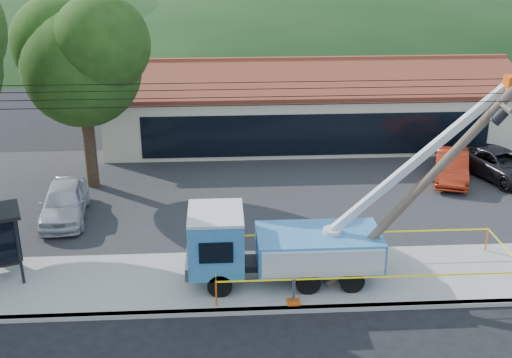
{
  "coord_description": "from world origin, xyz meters",
  "views": [
    {
      "loc": [
        -1.03,
        -15.31,
        11.63
      ],
      "look_at": [
        0.18,
        5.0,
        3.46
      ],
      "focal_mm": 45.0,
      "sensor_mm": 36.0,
      "label": 1
    }
  ],
  "objects_px": {
    "car_silver": "(66,220)",
    "car_dark": "(498,179)",
    "car_red": "(449,181)",
    "leaning_pole": "(428,179)",
    "utility_truck": "(280,243)"
  },
  "relations": [
    {
      "from": "car_silver",
      "to": "car_red",
      "type": "bearing_deg",
      "value": 5.18
    },
    {
      "from": "car_red",
      "to": "utility_truck",
      "type": "bearing_deg",
      "value": -118.22
    },
    {
      "from": "leaning_pole",
      "to": "car_red",
      "type": "relative_size",
      "value": 1.67
    },
    {
      "from": "utility_truck",
      "to": "car_silver",
      "type": "xyz_separation_m",
      "value": [
        -8.47,
        5.51,
        -1.53
      ]
    },
    {
      "from": "leaning_pole",
      "to": "utility_truck",
      "type": "bearing_deg",
      "value": 174.66
    },
    {
      "from": "car_silver",
      "to": "utility_truck",
      "type": "bearing_deg",
      "value": -38.5
    },
    {
      "from": "utility_truck",
      "to": "car_dark",
      "type": "height_order",
      "value": "utility_truck"
    },
    {
      "from": "car_silver",
      "to": "car_red",
      "type": "distance_m",
      "value": 17.85
    },
    {
      "from": "leaning_pole",
      "to": "car_dark",
      "type": "distance_m",
      "value": 12.22
    },
    {
      "from": "car_dark",
      "to": "leaning_pole",
      "type": "bearing_deg",
      "value": -146.78
    },
    {
      "from": "car_silver",
      "to": "car_dark",
      "type": "height_order",
      "value": "car_silver"
    },
    {
      "from": "car_dark",
      "to": "car_silver",
      "type": "bearing_deg",
      "value": 168.92
    },
    {
      "from": "car_red",
      "to": "car_dark",
      "type": "bearing_deg",
      "value": 20.34
    },
    {
      "from": "utility_truck",
      "to": "car_silver",
      "type": "relative_size",
      "value": 2.43
    },
    {
      "from": "car_silver",
      "to": "car_dark",
      "type": "relative_size",
      "value": 0.89
    }
  ]
}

